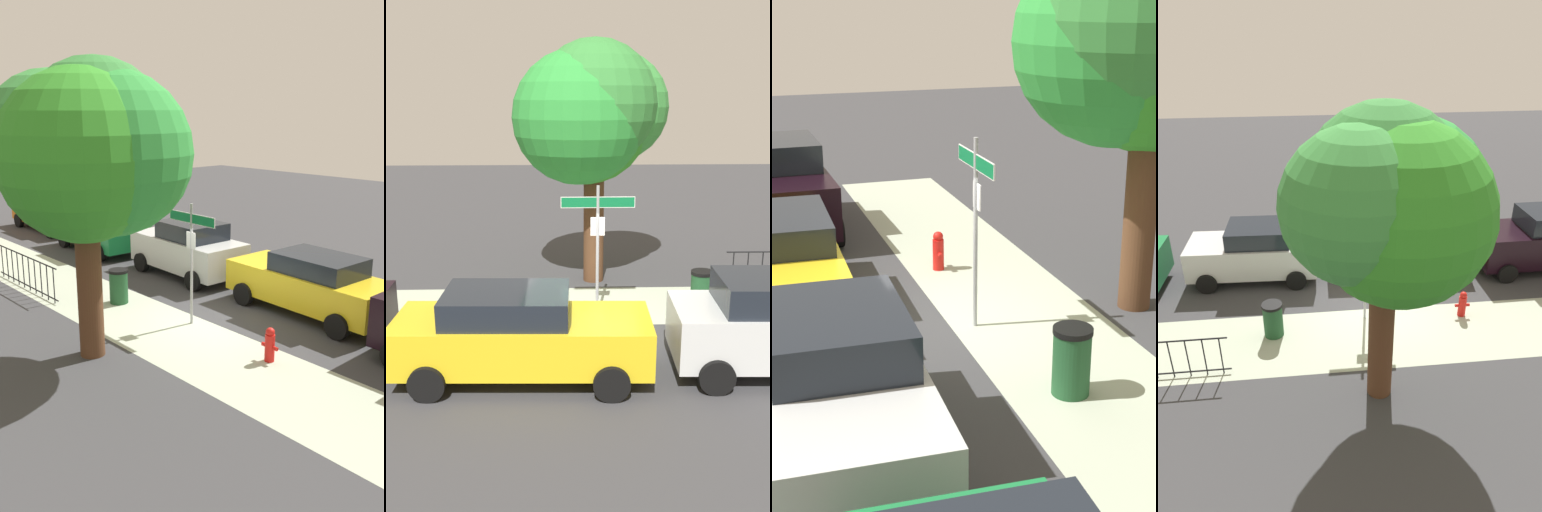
% 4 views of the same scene
% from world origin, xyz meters
% --- Properties ---
extents(ground_plane, '(60.00, 60.00, 0.00)m').
position_xyz_m(ground_plane, '(0.00, 0.00, 0.00)').
color(ground_plane, '#38383A').
extents(sidewalk_strip, '(24.00, 2.60, 0.00)m').
position_xyz_m(sidewalk_strip, '(2.00, 1.30, 0.00)').
color(sidewalk_strip, '#A6AF99').
rests_on(sidewalk_strip, ground_plane).
extents(street_sign, '(1.65, 0.07, 3.12)m').
position_xyz_m(street_sign, '(0.34, 0.40, 2.18)').
color(street_sign, '#9EA0A5').
rests_on(street_sign, ground_plane).
extents(shade_tree, '(4.12, 4.02, 6.41)m').
position_xyz_m(shade_tree, '(0.32, 3.22, 4.56)').
color(shade_tree, '#4E301D').
rests_on(shade_tree, ground_plane).
extents(car_yellow, '(4.67, 2.06, 1.68)m').
position_xyz_m(car_yellow, '(-1.25, -2.43, 0.86)').
color(car_yellow, gold).
rests_on(car_yellow, ground_plane).
extents(fire_hydrant, '(0.42, 0.22, 0.78)m').
position_xyz_m(fire_hydrant, '(-2.45, 0.60, 0.38)').
color(fire_hydrant, red).
rests_on(fire_hydrant, ground_plane).
extents(trash_bin, '(0.55, 0.55, 0.98)m').
position_xyz_m(trash_bin, '(2.89, 0.90, 0.49)').
color(trash_bin, '#1E4C28').
rests_on(trash_bin, ground_plane).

